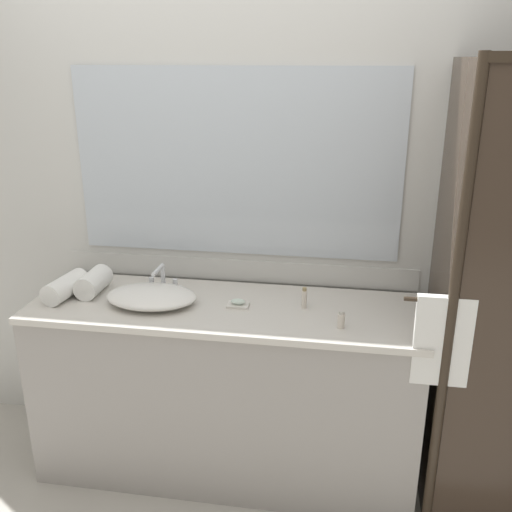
# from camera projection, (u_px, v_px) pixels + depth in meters

# --- Properties ---
(ground_plane) EXTENTS (8.00, 8.00, 0.00)m
(ground_plane) POSITION_uv_depth(u_px,v_px,m) (227.00, 465.00, 2.90)
(ground_plane) COLOR #B7B2A8
(wall_back_with_mirror) EXTENTS (4.40, 0.06, 2.60)m
(wall_back_with_mirror) POSITION_uv_depth(u_px,v_px,m) (237.00, 202.00, 2.78)
(wall_back_with_mirror) COLOR silver
(wall_back_with_mirror) RESTS_ON ground_plane
(vanity_cabinet) EXTENTS (1.80, 0.58, 0.90)m
(vanity_cabinet) POSITION_uv_depth(u_px,v_px,m) (226.00, 389.00, 2.75)
(vanity_cabinet) COLOR #9E9993
(vanity_cabinet) RESTS_ON ground_plane
(sink_basin) EXTENTS (0.42, 0.30, 0.07)m
(sink_basin) POSITION_uv_depth(u_px,v_px,m) (151.00, 296.00, 2.60)
(sink_basin) COLOR white
(sink_basin) RESTS_ON vanity_cabinet
(faucet) EXTENTS (0.17, 0.16, 0.14)m
(faucet) POSITION_uv_depth(u_px,v_px,m) (162.00, 281.00, 2.75)
(faucet) COLOR silver
(faucet) RESTS_ON vanity_cabinet
(soap_dish) EXTENTS (0.10, 0.07, 0.04)m
(soap_dish) POSITION_uv_depth(u_px,v_px,m) (238.00, 303.00, 2.59)
(soap_dish) COLOR silver
(soap_dish) RESTS_ON vanity_cabinet
(amenity_bottle_lotion) EXTENTS (0.03, 0.03, 0.08)m
(amenity_bottle_lotion) POSITION_uv_depth(u_px,v_px,m) (341.00, 320.00, 2.37)
(amenity_bottle_lotion) COLOR silver
(amenity_bottle_lotion) RESTS_ON vanity_cabinet
(amenity_bottle_body_wash) EXTENTS (0.02, 0.02, 0.10)m
(amenity_bottle_body_wash) POSITION_uv_depth(u_px,v_px,m) (304.00, 298.00, 2.56)
(amenity_bottle_body_wash) COLOR silver
(amenity_bottle_body_wash) RESTS_ON vanity_cabinet
(rolled_towel_near_edge) EXTENTS (0.14, 0.26, 0.10)m
(rolled_towel_near_edge) POSITION_uv_depth(u_px,v_px,m) (66.00, 287.00, 2.67)
(rolled_towel_near_edge) COLOR white
(rolled_towel_near_edge) RESTS_ON vanity_cabinet
(rolled_towel_middle) EXTENTS (0.11, 0.21, 0.11)m
(rolled_towel_middle) POSITION_uv_depth(u_px,v_px,m) (94.00, 282.00, 2.72)
(rolled_towel_middle) COLOR white
(rolled_towel_middle) RESTS_ON vanity_cabinet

